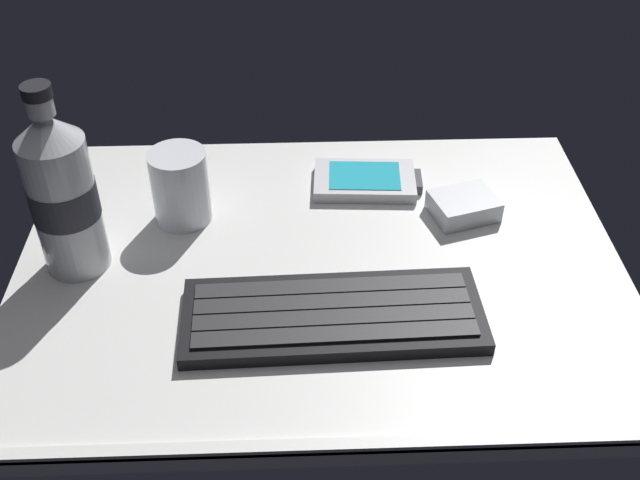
{
  "coord_description": "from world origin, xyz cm",
  "views": [
    {
      "loc": [
        -2.3,
        -62.18,
        53.2
      ],
      "look_at": [
        0.0,
        0.0,
        3.0
      ],
      "focal_mm": 43.42,
      "sensor_mm": 36.0,
      "label": 1
    }
  ],
  "objects_px": {
    "juice_cup": "(181,189)",
    "handheld_device": "(366,181)",
    "charger_block": "(464,206)",
    "keyboard": "(333,315)",
    "water_bottle": "(62,193)"
  },
  "relations": [
    {
      "from": "handheld_device",
      "to": "juice_cup",
      "type": "relative_size",
      "value": 1.54
    },
    {
      "from": "handheld_device",
      "to": "keyboard",
      "type": "bearing_deg",
      "value": -102.55
    },
    {
      "from": "handheld_device",
      "to": "juice_cup",
      "type": "distance_m",
      "value": 0.22
    },
    {
      "from": "juice_cup",
      "to": "water_bottle",
      "type": "distance_m",
      "value": 0.14
    },
    {
      "from": "juice_cup",
      "to": "charger_block",
      "type": "relative_size",
      "value": 1.21
    },
    {
      "from": "water_bottle",
      "to": "juice_cup",
      "type": "bearing_deg",
      "value": 36.56
    },
    {
      "from": "juice_cup",
      "to": "handheld_device",
      "type": "bearing_deg",
      "value": 14.62
    },
    {
      "from": "juice_cup",
      "to": "keyboard",
      "type": "bearing_deg",
      "value": -47.15
    },
    {
      "from": "juice_cup",
      "to": "charger_block",
      "type": "bearing_deg",
      "value": -1.18
    },
    {
      "from": "juice_cup",
      "to": "charger_block",
      "type": "height_order",
      "value": "juice_cup"
    },
    {
      "from": "handheld_device",
      "to": "water_bottle",
      "type": "relative_size",
      "value": 0.63
    },
    {
      "from": "juice_cup",
      "to": "water_bottle",
      "type": "bearing_deg",
      "value": -143.44
    },
    {
      "from": "keyboard",
      "to": "handheld_device",
      "type": "bearing_deg",
      "value": 77.45
    },
    {
      "from": "handheld_device",
      "to": "charger_block",
      "type": "height_order",
      "value": "charger_block"
    },
    {
      "from": "handheld_device",
      "to": "water_bottle",
      "type": "xyz_separation_m",
      "value": [
        -0.31,
        -0.13,
        0.08
      ]
    }
  ]
}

